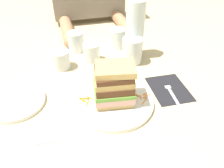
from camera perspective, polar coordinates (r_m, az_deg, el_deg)
ground_plane at (r=0.73m, az=-0.24°, el=-3.47°), size 3.00×3.00×0.00m
main_plate at (r=0.71m, az=0.65°, el=-4.43°), size 0.25×0.25×0.01m
sandwich at (r=0.67m, az=0.70°, el=-0.04°), size 0.13×0.12×0.13m
carrot_shred_0 at (r=0.71m, az=-6.04°, el=-3.65°), size 0.02×0.01×0.00m
carrot_shred_1 at (r=0.71m, az=-7.17°, el=-3.64°), size 0.03×0.02×0.00m
carrot_shred_2 at (r=0.70m, az=-6.29°, el=-4.88°), size 0.02×0.03×0.00m
carrot_shred_3 at (r=0.71m, az=-7.23°, el=-4.10°), size 0.02×0.03×0.00m
carrot_shred_4 at (r=0.71m, az=-5.70°, el=-3.55°), size 0.02×0.03×0.00m
carrot_shred_5 at (r=0.71m, az=-7.73°, el=-4.17°), size 0.02×0.02×0.00m
carrot_shred_6 at (r=0.73m, az=8.91°, el=-2.94°), size 0.03×0.02×0.00m
carrot_shred_7 at (r=0.72m, az=8.67°, el=-3.38°), size 0.01×0.03×0.00m
carrot_shred_8 at (r=0.71m, az=8.31°, el=-4.36°), size 0.02×0.02×0.00m
carrot_shred_9 at (r=0.72m, az=5.79°, el=-3.22°), size 0.01×0.02×0.00m
carrot_shred_10 at (r=0.72m, az=7.35°, el=-3.36°), size 0.01×0.02×0.00m
carrot_shred_11 at (r=0.73m, az=8.41°, el=-2.50°), size 0.02×0.01×0.00m
carrot_shred_12 at (r=0.73m, az=6.07°, el=-2.65°), size 0.02×0.03×0.00m
napkin_dark at (r=0.79m, az=14.39°, el=-1.18°), size 0.13×0.16×0.00m
fork at (r=0.78m, az=15.01°, el=-2.01°), size 0.03×0.17×0.00m
knife at (r=0.69m, az=-12.38°, el=-7.85°), size 0.03×0.20×0.00m
juice_glass at (r=0.90m, az=5.20°, el=8.23°), size 0.08×0.08×0.10m
water_bottle at (r=0.91m, az=5.93°, el=14.55°), size 0.07×0.07×0.29m
empty_tumbler_0 at (r=0.91m, az=-5.25°, el=8.02°), size 0.07×0.07×0.07m
empty_tumbler_1 at (r=0.99m, az=-9.18°, el=10.64°), size 0.07×0.07×0.08m
empty_tumbler_2 at (r=0.88m, az=-12.98°, el=6.10°), size 0.07×0.07×0.07m
empty_tumbler_3 at (r=1.01m, az=1.31°, el=11.65°), size 0.07×0.07×0.08m
side_plate at (r=0.77m, az=-23.42°, el=-4.21°), size 0.18×0.18×0.01m
napkin_pink at (r=0.65m, az=-15.10°, el=-11.73°), size 0.08×0.08×0.00m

